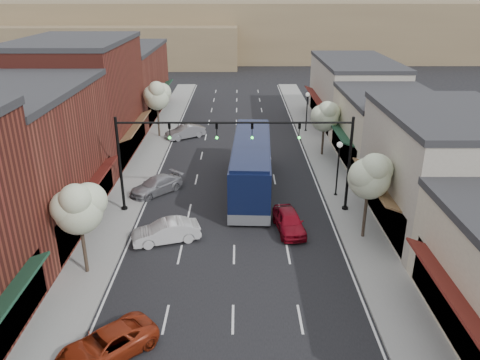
{
  "coord_description": "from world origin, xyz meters",
  "views": [
    {
      "loc": [
        0.3,
        -22.53,
        15.06
      ],
      "look_at": [
        0.38,
        8.54,
        2.2
      ],
      "focal_mm": 35.0,
      "sensor_mm": 36.0,
      "label": 1
    }
  ],
  "objects_px": {
    "parked_car_a": "(106,345)",
    "parked_car_c": "(156,185)",
    "lamp_post_near": "(338,160)",
    "red_hatchback": "(289,221)",
    "parked_car_e": "(185,132)",
    "tree_left_far": "(157,95)",
    "tree_right_near": "(370,175)",
    "parked_car_b": "(166,232)",
    "tree_left_near": "(79,207)",
    "signal_mast_left": "(153,151)",
    "coach_bus": "(251,165)",
    "lamp_post_far": "(307,105)",
    "signal_mast_right": "(316,150)",
    "tree_right_far": "(325,115)"
  },
  "relations": [
    {
      "from": "signal_mast_left",
      "to": "tree_left_near",
      "type": "relative_size",
      "value": 1.44
    },
    {
      "from": "lamp_post_near",
      "to": "parked_car_c",
      "type": "height_order",
      "value": "lamp_post_near"
    },
    {
      "from": "parked_car_a",
      "to": "parked_car_e",
      "type": "distance_m",
      "value": 32.16
    },
    {
      "from": "tree_left_near",
      "to": "lamp_post_near",
      "type": "relative_size",
      "value": 1.28
    },
    {
      "from": "tree_right_near",
      "to": "tree_left_far",
      "type": "height_order",
      "value": "tree_left_far"
    },
    {
      "from": "lamp_post_near",
      "to": "lamp_post_far",
      "type": "height_order",
      "value": "same"
    },
    {
      "from": "parked_car_a",
      "to": "parked_car_c",
      "type": "height_order",
      "value": "parked_car_c"
    },
    {
      "from": "lamp_post_far",
      "to": "coach_bus",
      "type": "xyz_separation_m",
      "value": [
        -6.52,
        -16.09,
        -0.9
      ]
    },
    {
      "from": "tree_left_far",
      "to": "coach_bus",
      "type": "height_order",
      "value": "tree_left_far"
    },
    {
      "from": "tree_right_far",
      "to": "tree_left_near",
      "type": "xyz_separation_m",
      "value": [
        -16.6,
        -20.0,
        0.23
      ]
    },
    {
      "from": "tree_left_near",
      "to": "tree_left_far",
      "type": "distance_m",
      "value": 26.0
    },
    {
      "from": "signal_mast_left",
      "to": "parked_car_b",
      "type": "xyz_separation_m",
      "value": [
        1.29,
        -4.41,
        -3.92
      ]
    },
    {
      "from": "tree_left_far",
      "to": "red_hatchback",
      "type": "distance_m",
      "value": 24.39
    },
    {
      "from": "signal_mast_left",
      "to": "parked_car_a",
      "type": "xyz_separation_m",
      "value": [
        0.14,
        -14.47,
        -4.0
      ]
    },
    {
      "from": "lamp_post_near",
      "to": "parked_car_a",
      "type": "xyz_separation_m",
      "value": [
        -13.28,
        -16.97,
        -2.38
      ]
    },
    {
      "from": "tree_right_near",
      "to": "signal_mast_right",
      "type": "bearing_deg",
      "value": 123.91
    },
    {
      "from": "tree_right_far",
      "to": "tree_left_near",
      "type": "relative_size",
      "value": 0.95
    },
    {
      "from": "tree_left_far",
      "to": "tree_right_far",
      "type": "bearing_deg",
      "value": -19.87
    },
    {
      "from": "tree_right_near",
      "to": "tree_left_near",
      "type": "xyz_separation_m",
      "value": [
        -16.6,
        -4.0,
        -0.23
      ]
    },
    {
      "from": "tree_right_far",
      "to": "lamp_post_far",
      "type": "relative_size",
      "value": 1.22
    },
    {
      "from": "red_hatchback",
      "to": "parked_car_b",
      "type": "distance_m",
      "value": 8.07
    },
    {
      "from": "signal_mast_left",
      "to": "tree_left_far",
      "type": "distance_m",
      "value": 18.14
    },
    {
      "from": "tree_right_near",
      "to": "red_hatchback",
      "type": "bearing_deg",
      "value": 167.47
    },
    {
      "from": "tree_right_far",
      "to": "parked_car_c",
      "type": "bearing_deg",
      "value": -148.89
    },
    {
      "from": "signal_mast_left",
      "to": "tree_left_far",
      "type": "bearing_deg",
      "value": 98.35
    },
    {
      "from": "lamp_post_far",
      "to": "parked_car_b",
      "type": "bearing_deg",
      "value": -116.43
    },
    {
      "from": "parked_car_c",
      "to": "tree_right_near",
      "type": "bearing_deg",
      "value": 16.17
    },
    {
      "from": "tree_left_far",
      "to": "parked_car_e",
      "type": "relative_size",
      "value": 1.43
    },
    {
      "from": "tree_left_far",
      "to": "parked_car_b",
      "type": "relative_size",
      "value": 1.43
    },
    {
      "from": "tree_right_near",
      "to": "parked_car_b",
      "type": "distance_m",
      "value": 13.23
    },
    {
      "from": "lamp_post_near",
      "to": "red_hatchback",
      "type": "bearing_deg",
      "value": -127.24
    },
    {
      "from": "coach_bus",
      "to": "lamp_post_far",
      "type": "bearing_deg",
      "value": 70.63
    },
    {
      "from": "parked_car_e",
      "to": "tree_right_far",
      "type": "bearing_deg",
      "value": 33.62
    },
    {
      "from": "coach_bus",
      "to": "parked_car_c",
      "type": "distance_m",
      "value": 7.66
    },
    {
      "from": "parked_car_c",
      "to": "parked_car_b",
      "type": "bearing_deg",
      "value": -33.59
    },
    {
      "from": "tree_right_near",
      "to": "lamp_post_near",
      "type": "relative_size",
      "value": 1.34
    },
    {
      "from": "tree_right_near",
      "to": "signal_mast_left",
      "type": "bearing_deg",
      "value": 163.81
    },
    {
      "from": "signal_mast_left",
      "to": "tree_left_far",
      "type": "relative_size",
      "value": 1.34
    },
    {
      "from": "tree_left_far",
      "to": "parked_car_e",
      "type": "distance_m",
      "value": 4.81
    },
    {
      "from": "lamp_post_near",
      "to": "tree_right_near",
      "type": "bearing_deg",
      "value": -85.23
    },
    {
      "from": "lamp_post_far",
      "to": "lamp_post_near",
      "type": "bearing_deg",
      "value": -90.0
    },
    {
      "from": "parked_car_a",
      "to": "parked_car_b",
      "type": "relative_size",
      "value": 1.05
    },
    {
      "from": "tree_left_near",
      "to": "coach_bus",
      "type": "xyz_separation_m",
      "value": [
        9.53,
        11.96,
        -2.12
      ]
    },
    {
      "from": "parked_car_c",
      "to": "parked_car_e",
      "type": "distance_m",
      "value": 14.54
    },
    {
      "from": "signal_mast_left",
      "to": "tree_right_far",
      "type": "relative_size",
      "value": 1.51
    },
    {
      "from": "signal_mast_left",
      "to": "red_hatchback",
      "type": "bearing_deg",
      "value": -18.01
    },
    {
      "from": "tree_left_far",
      "to": "parked_car_b",
      "type": "xyz_separation_m",
      "value": [
        3.92,
        -22.35,
        -3.9
      ]
    },
    {
      "from": "signal_mast_left",
      "to": "tree_right_near",
      "type": "height_order",
      "value": "signal_mast_left"
    },
    {
      "from": "parked_car_b",
      "to": "parked_car_e",
      "type": "height_order",
      "value": "parked_car_e"
    },
    {
      "from": "signal_mast_left",
      "to": "coach_bus",
      "type": "bearing_deg",
      "value": 29.54
    }
  ]
}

